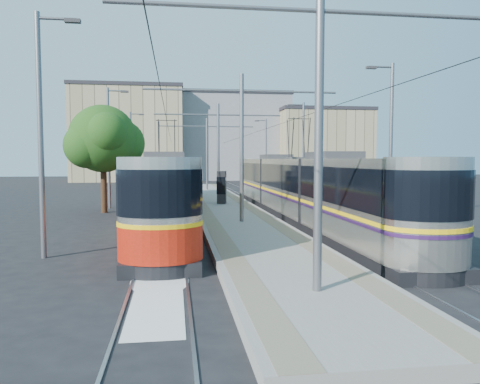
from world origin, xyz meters
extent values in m
plane|color=black|center=(0.00, 0.00, 0.00)|extent=(160.00, 160.00, 0.00)
cube|color=gray|center=(0.00, 17.00, 0.15)|extent=(4.00, 50.00, 0.30)
cube|color=gray|center=(-1.45, 17.00, 0.30)|extent=(0.70, 50.00, 0.01)
cube|color=gray|center=(1.45, 17.00, 0.30)|extent=(0.70, 50.00, 0.01)
cube|color=gray|center=(-4.32, 17.00, 0.01)|extent=(0.07, 70.00, 0.03)
cube|color=gray|center=(-2.88, 17.00, 0.01)|extent=(0.07, 70.00, 0.03)
cube|color=gray|center=(2.88, 17.00, 0.01)|extent=(0.07, 70.00, 0.03)
cube|color=gray|center=(4.32, 17.00, 0.01)|extent=(0.07, 70.00, 0.03)
cube|color=silver|center=(-3.60, -3.00, 0.01)|extent=(1.20, 5.00, 0.01)
cube|color=black|center=(-3.60, 13.20, 0.20)|extent=(2.30, 29.07, 0.40)
cube|color=#B9B2AA|center=(-3.60, 13.20, 1.85)|extent=(2.40, 27.47, 2.90)
cube|color=black|center=(-3.60, 13.20, 2.35)|extent=(2.43, 27.47, 1.30)
cube|color=#EEB30C|center=(-3.60, 13.20, 1.45)|extent=(2.43, 27.47, 0.12)
cube|color=#B51B0A|center=(-3.60, 13.20, 0.95)|extent=(2.42, 27.47, 1.10)
cube|color=#2D2D30|center=(-3.60, 13.20, 3.45)|extent=(1.68, 3.00, 0.30)
cube|color=black|center=(3.60, 11.10, 0.20)|extent=(2.30, 28.36, 0.40)
cube|color=#AFAAA1|center=(3.60, 11.10, 1.85)|extent=(2.40, 26.76, 2.90)
cube|color=black|center=(3.60, 11.10, 2.35)|extent=(2.43, 26.76, 1.30)
cube|color=yellow|center=(3.60, 11.10, 1.45)|extent=(2.43, 26.76, 0.12)
cube|color=#2D1241|center=(3.60, 11.10, 1.30)|extent=(2.43, 26.76, 0.10)
cube|color=#2D2D30|center=(3.60, 11.10, 3.45)|extent=(1.68, 3.00, 0.30)
cylinder|color=slate|center=(0.00, -4.00, 3.80)|extent=(0.20, 0.20, 7.00)
cylinder|color=slate|center=(0.00, -4.00, 6.50)|extent=(9.20, 0.10, 0.10)
cylinder|color=slate|center=(0.00, 8.00, 3.80)|extent=(0.20, 0.20, 7.00)
cylinder|color=slate|center=(0.00, 8.00, 6.50)|extent=(9.20, 0.10, 0.10)
cylinder|color=slate|center=(0.00, 20.00, 3.80)|extent=(0.20, 0.20, 7.00)
cylinder|color=slate|center=(0.00, 20.00, 6.50)|extent=(9.20, 0.10, 0.10)
cylinder|color=slate|center=(0.00, 32.00, 3.80)|extent=(0.20, 0.20, 7.00)
cylinder|color=slate|center=(0.00, 32.00, 6.50)|extent=(9.20, 0.10, 0.10)
cylinder|color=black|center=(-3.60, 17.00, 5.55)|extent=(0.02, 70.00, 0.02)
cylinder|color=black|center=(3.60, 17.00, 5.55)|extent=(0.02, 70.00, 0.02)
cylinder|color=slate|center=(-7.50, 2.00, 4.00)|extent=(0.18, 0.18, 8.00)
cube|color=#2D2D30|center=(-6.40, 2.00, 7.75)|extent=(0.50, 0.22, 0.12)
cylinder|color=slate|center=(-7.50, 18.00, 4.00)|extent=(0.18, 0.18, 8.00)
cube|color=#2D2D30|center=(-6.40, 18.00, 7.75)|extent=(0.50, 0.22, 0.12)
cylinder|color=slate|center=(-7.50, 34.00, 4.00)|extent=(0.18, 0.18, 8.00)
cube|color=#2D2D30|center=(-6.40, 34.00, 7.75)|extent=(0.50, 0.22, 0.12)
cylinder|color=slate|center=(7.50, 8.00, 4.00)|extent=(0.18, 0.18, 8.00)
cube|color=#2D2D30|center=(6.40, 8.00, 7.75)|extent=(0.50, 0.22, 0.12)
cylinder|color=slate|center=(7.50, 24.00, 4.00)|extent=(0.18, 0.18, 8.00)
cube|color=#2D2D30|center=(6.40, 24.00, 7.75)|extent=(0.50, 0.22, 0.12)
cylinder|color=slate|center=(7.50, 40.00, 4.00)|extent=(0.18, 0.18, 8.00)
cube|color=#2D2D30|center=(6.40, 40.00, 7.75)|extent=(0.50, 0.22, 0.12)
cube|color=black|center=(-0.04, 17.20, 1.40)|extent=(0.74, 1.04, 2.19)
cube|color=black|center=(-0.04, 17.20, 1.54)|extent=(0.78, 1.08, 1.14)
cylinder|color=#382314|center=(-7.48, 15.40, 1.37)|extent=(0.38, 0.38, 2.73)
sphere|color=#123E11|center=(-7.48, 15.40, 4.53)|extent=(4.10, 4.10, 4.10)
sphere|color=#123E11|center=(-6.46, 16.08, 4.27)|extent=(2.90, 2.90, 2.90)
cube|color=tan|center=(-10.00, 60.00, 6.86)|extent=(16.00, 12.00, 13.73)
cube|color=#262328|center=(-10.00, 60.00, 13.98)|extent=(16.32, 12.24, 0.50)
cube|color=gray|center=(6.00, 64.00, 6.68)|extent=(18.00, 14.00, 13.36)
cube|color=#262328|center=(6.00, 64.00, 13.61)|extent=(18.36, 14.28, 0.50)
cube|color=tan|center=(20.00, 58.00, 5.34)|extent=(14.00, 10.00, 10.67)
cube|color=#262328|center=(20.00, 58.00, 10.92)|extent=(14.28, 10.20, 0.50)
camera|label=1|loc=(-3.18, -14.08, 3.27)|focal=35.00mm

